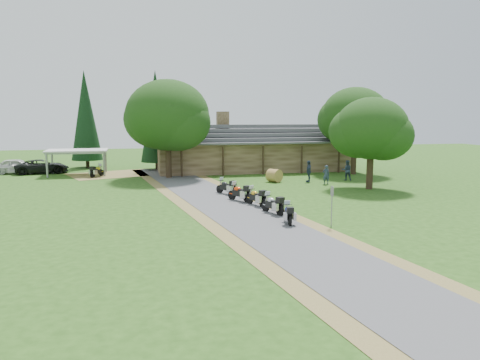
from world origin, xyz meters
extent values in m
plane|color=#244814|center=(0.00, 0.00, 0.00)|extent=(120.00, 120.00, 0.00)
plane|color=#504F52|center=(-0.50, 4.00, 0.00)|extent=(51.95, 51.95, 0.00)
imported|color=silver|center=(-17.78, 25.57, 0.95)|extent=(2.66, 5.83, 1.91)
imported|color=black|center=(-15.43, 25.26, 1.06)|extent=(3.24, 5.84, 2.11)
imported|color=#2E3B54|center=(9.47, 12.06, 0.95)|extent=(0.57, 0.43, 1.90)
imported|color=#2E3B54|center=(12.26, 13.96, 1.07)|extent=(0.70, 0.58, 2.13)
imported|color=#2E3B54|center=(8.54, 13.72, 1.11)|extent=(0.58, 0.72, 2.21)
cylinder|color=olive|center=(5.58, 14.28, 0.57)|extent=(1.51, 1.48, 1.14)
cone|color=black|center=(-4.00, 25.99, 5.25)|extent=(3.36, 3.36, 10.50)
cone|color=black|center=(-11.48, 29.77, 5.35)|extent=(3.34, 3.34, 10.71)
camera|label=1|loc=(-6.21, -24.60, 5.79)|focal=35.00mm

